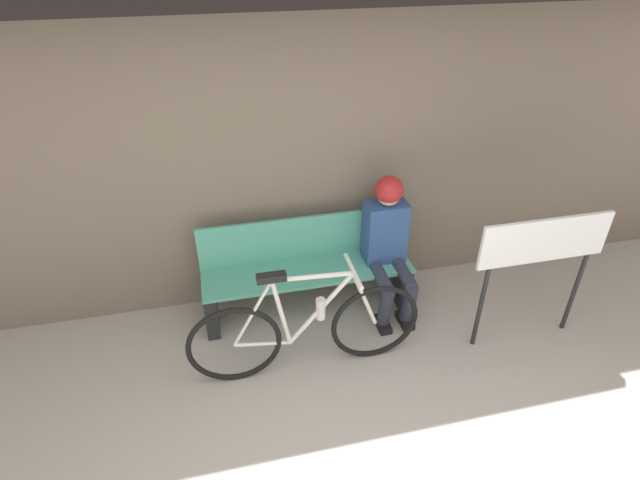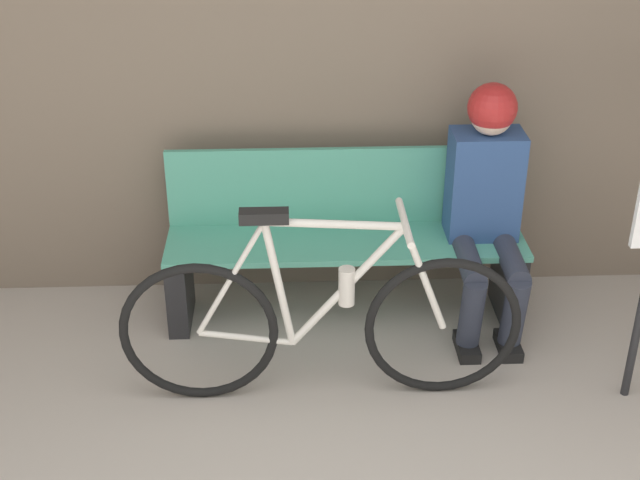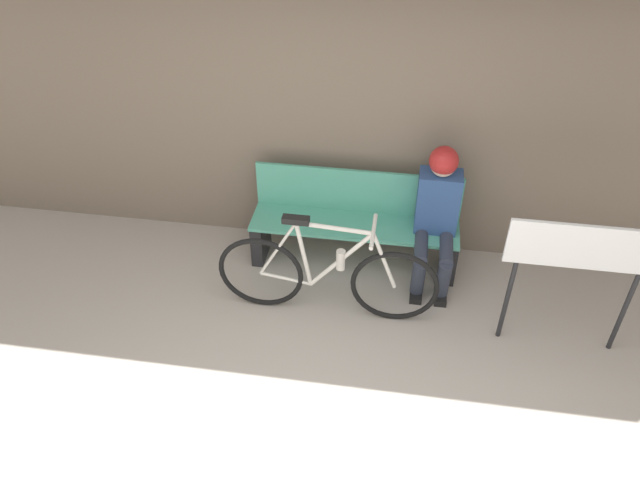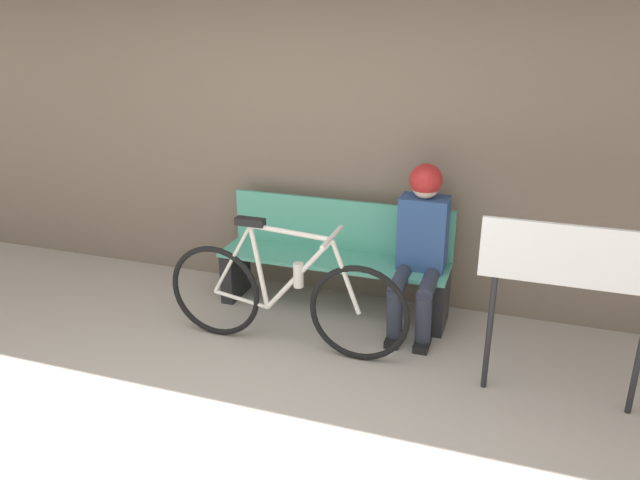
# 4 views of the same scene
# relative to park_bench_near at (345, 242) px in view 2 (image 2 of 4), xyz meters

# --- Properties ---
(park_bench_near) EXTENTS (1.75, 0.42, 0.84)m
(park_bench_near) POSITION_rel_park_bench_near_xyz_m (0.00, 0.00, 0.00)
(park_bench_near) COLOR #51A88E
(park_bench_near) RESTS_ON ground_plane
(bicycle) EXTENTS (1.73, 0.40, 0.92)m
(bicycle) POSITION_rel_park_bench_near_xyz_m (-0.14, -0.68, -0.02)
(bicycle) COLOR black
(bicycle) RESTS_ON ground_plane
(person_seated) EXTENTS (0.34, 0.60, 1.22)m
(person_seated) POSITION_rel_park_bench_near_xyz_m (0.66, -0.11, 0.30)
(person_seated) COLOR #2D3342
(person_seated) RESTS_ON ground_plane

